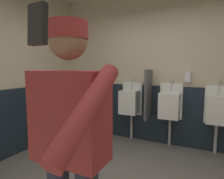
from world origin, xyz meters
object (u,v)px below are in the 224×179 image
at_px(urinal_right, 218,109).
at_px(cell_phone, 38,25).
at_px(urinal_middle, 170,105).
at_px(soap_dispenser, 188,77).
at_px(urinal_left, 130,102).
at_px(person, 70,140).

relative_size(urinal_right, cell_phone, 11.27).
relative_size(urinal_middle, soap_dispenser, 6.89).
bearing_deg(urinal_left, soap_dispenser, 6.69).
xyz_separation_m(person, cell_phone, (0.30, -0.50, 0.55)).
height_order(urinal_left, urinal_right, same).
relative_size(urinal_middle, urinal_right, 1.00).
distance_m(urinal_left, person, 2.66).
distance_m(urinal_left, urinal_middle, 0.75).
relative_size(person, cell_phone, 15.48).
relative_size(cell_phone, soap_dispenser, 0.61).
xyz_separation_m(urinal_middle, soap_dispenser, (0.27, 0.12, 0.50)).
xyz_separation_m(urinal_right, person, (-0.91, -2.59, 0.23)).
relative_size(urinal_left, cell_phone, 11.27).
bearing_deg(urinal_right, cell_phone, -101.17).
relative_size(urinal_right, soap_dispenser, 6.89).
bearing_deg(soap_dispenser, person, -99.10).
bearing_deg(cell_phone, soap_dispenser, 93.48).
bearing_deg(cell_phone, urinal_right, 84.60).
bearing_deg(person, cell_phone, -58.74).
bearing_deg(soap_dispenser, urinal_right, -13.93).
xyz_separation_m(urinal_right, soap_dispenser, (-0.48, 0.12, 0.50)).
bearing_deg(soap_dispenser, urinal_middle, -156.01).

